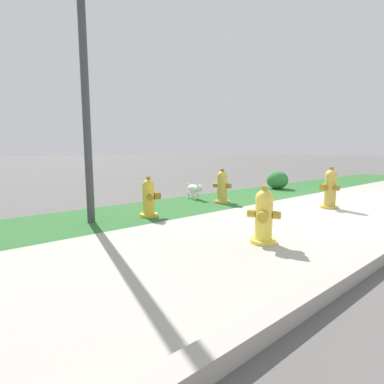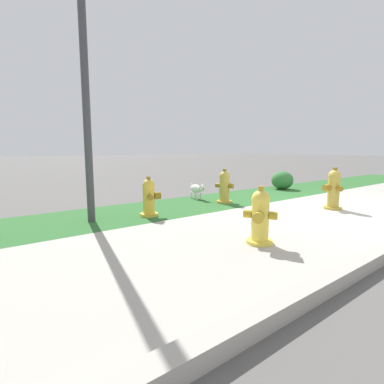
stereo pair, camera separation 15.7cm
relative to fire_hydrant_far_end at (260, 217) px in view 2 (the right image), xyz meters
The scene contains 9 objects.
ground_plane 2.85m from the fire_hydrant_far_end, ahead, with size 120.00×120.00×0.00m, color #5B5956.
sidewalk_pavement 2.85m from the fire_hydrant_far_end, ahead, with size 18.00×2.58×0.01m, color #ADA89E.
grass_verge 3.76m from the fire_hydrant_far_end, 41.26° to the left, with size 18.00×1.73×0.01m, color #2D662D.
fire_hydrant_far_end is the anchor object (origin of this frame).
fire_hydrant_by_grass_verge 2.70m from the fire_hydrant_far_end, 54.08° to the left, with size 0.37×0.39×0.69m.
fire_hydrant_across_street 2.70m from the fire_hydrant_far_end, 10.52° to the left, with size 0.36×0.39×0.76m.
fire_hydrant_at_driveway 2.07m from the fire_hydrant_far_end, 96.65° to the left, with size 0.35×0.38×0.65m.
small_white_dog 3.24m from the fire_hydrant_far_end, 63.48° to the left, with size 0.23×0.53×0.39m.
shrub_bush_far_verge 5.15m from the fire_hydrant_far_end, 32.33° to the left, with size 0.58×0.58×0.50m.
Camera 2 is at (-5.46, -2.43, 1.07)m, focal length 28.00 mm.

